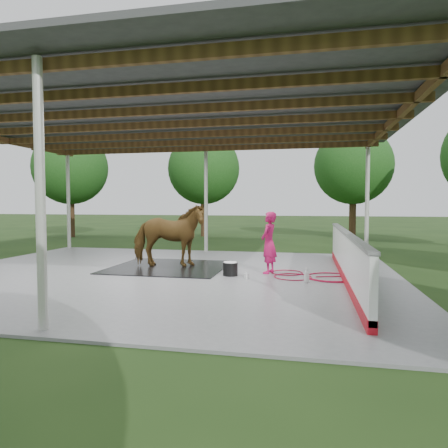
% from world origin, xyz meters
% --- Properties ---
extents(ground, '(100.00, 100.00, 0.00)m').
position_xyz_m(ground, '(0.00, 0.00, 0.00)').
color(ground, '#1E3814').
extents(concrete_slab, '(12.00, 10.00, 0.05)m').
position_xyz_m(concrete_slab, '(0.00, 0.00, 0.03)').
color(concrete_slab, slate).
rests_on(concrete_slab, ground).
extents(pavilion_structure, '(12.60, 10.60, 4.05)m').
position_xyz_m(pavilion_structure, '(0.00, -0.00, 3.97)').
color(pavilion_structure, beige).
rests_on(pavilion_structure, ground).
extents(dasher_board, '(0.16, 8.00, 1.15)m').
position_xyz_m(dasher_board, '(4.60, 0.00, 0.59)').
color(dasher_board, '#A90E19').
rests_on(dasher_board, concrete_slab).
extents(tree_belt, '(28.00, 28.00, 5.80)m').
position_xyz_m(tree_belt, '(0.30, 0.90, 3.79)').
color(tree_belt, '#382314').
rests_on(tree_belt, ground).
extents(rubber_mat, '(3.16, 2.96, 0.02)m').
position_xyz_m(rubber_mat, '(-0.12, 0.94, 0.06)').
color(rubber_mat, black).
rests_on(rubber_mat, concrete_slab).
extents(horse, '(2.22, 1.27, 1.77)m').
position_xyz_m(horse, '(-0.12, 0.94, 0.96)').
color(horse, brown).
rests_on(horse, rubber_mat).
extents(handler, '(0.52, 0.66, 1.60)m').
position_xyz_m(handler, '(2.73, 0.59, 0.85)').
color(handler, '#B21350').
rests_on(handler, concrete_slab).
extents(wash_bucket, '(0.37, 0.37, 0.34)m').
position_xyz_m(wash_bucket, '(1.82, 0.05, 0.23)').
color(wash_bucket, black).
rests_on(wash_bucket, concrete_slab).
extents(soap_bottle_a, '(0.15, 0.15, 0.33)m').
position_xyz_m(soap_bottle_a, '(3.70, -0.44, 0.22)').
color(soap_bottle_a, silver).
rests_on(soap_bottle_a, concrete_slab).
extents(soap_bottle_b, '(0.12, 0.12, 0.19)m').
position_xyz_m(soap_bottle_b, '(2.28, -0.29, 0.14)').
color(soap_bottle_b, '#338CD8').
rests_on(soap_bottle_b, concrete_slab).
extents(hose_coil, '(2.64, 1.50, 0.02)m').
position_xyz_m(hose_coil, '(3.97, 0.31, 0.06)').
color(hose_coil, '#A00B2E').
rests_on(hose_coil, concrete_slab).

